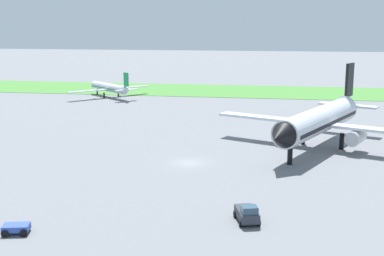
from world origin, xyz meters
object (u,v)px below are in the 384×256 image
airplane_taxiing_turboprop (110,88)px  baggage_cart_near_gate (16,228)px  airplane_midfield_jet (320,120)px  pushback_tug_midfield (247,213)px

airplane_taxiing_turboprop → baggage_cart_near_gate: size_ratio=6.85×
airplane_midfield_jet → airplane_taxiing_turboprop: (-50.42, 49.11, -1.85)m
airplane_taxiing_turboprop → airplane_midfield_jet: bearing=177.3°
airplane_midfield_jet → airplane_taxiing_turboprop: size_ratio=1.76×
airplane_midfield_jet → baggage_cart_near_gate: size_ratio=12.06×
airplane_midfield_jet → airplane_taxiing_turboprop: airplane_midfield_jet is taller
airplane_midfield_jet → pushback_tug_midfield: size_ratio=8.31×
baggage_cart_near_gate → airplane_midfield_jet: bearing=-141.3°
baggage_cart_near_gate → pushback_tug_midfield: 21.93m
airplane_taxiing_turboprop → pushback_tug_midfield: airplane_taxiing_turboprop is taller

